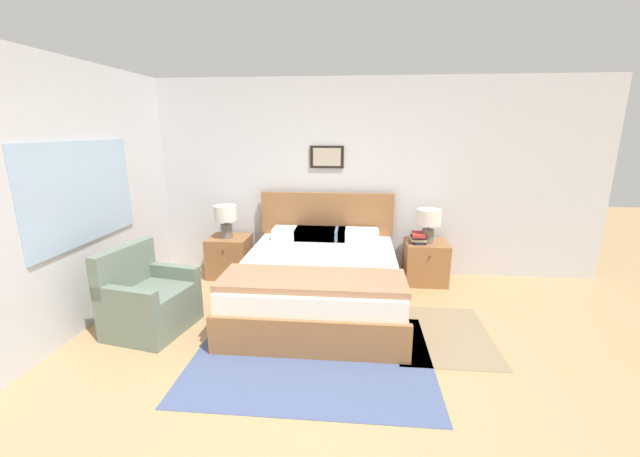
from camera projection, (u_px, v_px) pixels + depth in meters
name	position (u px, v px, depth m)	size (l,w,h in m)	color
ground_plane	(308.00, 391.00, 3.00)	(16.00, 16.00, 0.00)	tan
wall_back	(332.00, 179.00, 5.27)	(7.09, 0.09, 2.60)	silver
wall_left	(101.00, 192.00, 4.16)	(0.08, 5.05, 2.60)	silver
area_rug_main	(312.00, 356.00, 3.46)	(2.08, 1.57, 0.01)	#47567F
area_rug_bedside	(441.00, 334.00, 3.83)	(0.93, 1.19, 0.01)	#897556
bed	(320.00, 279.00, 4.42)	(1.77, 2.18, 1.13)	#936038
armchair	(148.00, 302.00, 3.87)	(0.79, 0.86, 0.84)	slate
nightstand_near_window	(230.00, 256.00, 5.33)	(0.53, 0.52, 0.54)	#936038
nightstand_by_door	(425.00, 262.00, 5.10)	(0.53, 0.52, 0.54)	#936038
table_lamp_near_window	(226.00, 216.00, 5.18)	(0.30, 0.30, 0.43)	slate
table_lamp_by_door	(429.00, 220.00, 4.94)	(0.30, 0.30, 0.43)	slate
book_thick_bottom	(418.00, 242.00, 4.99)	(0.18, 0.24, 0.04)	#232328
book_hardcover_middle	(418.00, 239.00, 4.98)	(0.19, 0.21, 0.03)	beige
book_novel_upper	(418.00, 237.00, 4.97)	(0.18, 0.22, 0.03)	#232328
book_slim_near_top	(418.00, 234.00, 4.96)	(0.17, 0.24, 0.04)	#B7332D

